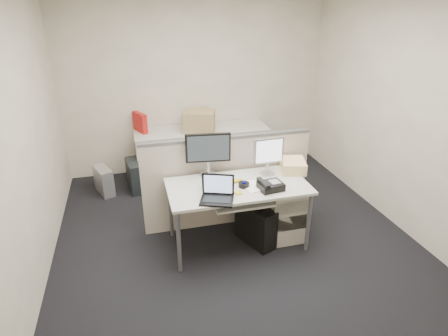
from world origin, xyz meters
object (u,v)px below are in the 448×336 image
object	(u,v)px
desk	(238,191)
monitor_main	(208,155)
laptop	(217,190)
desk_phone	(271,186)

from	to	relation	value
desk	monitor_main	world-z (taller)	monitor_main
monitor_main	laptop	distance (m)	0.62
desk	desk_phone	world-z (taller)	desk_phone
desk	monitor_main	xyz separation A→B (m)	(-0.25, 0.32, 0.31)
desk	desk_phone	size ratio (longest dim) A/B	6.17
monitor_main	desk_phone	xyz separation A→B (m)	(0.55, -0.50, -0.21)
desk	laptop	bearing A→B (deg)	-136.97
laptop	desk_phone	size ratio (longest dim) A/B	1.31
laptop	desk	bearing A→B (deg)	63.74
monitor_main	desk_phone	distance (m)	0.77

